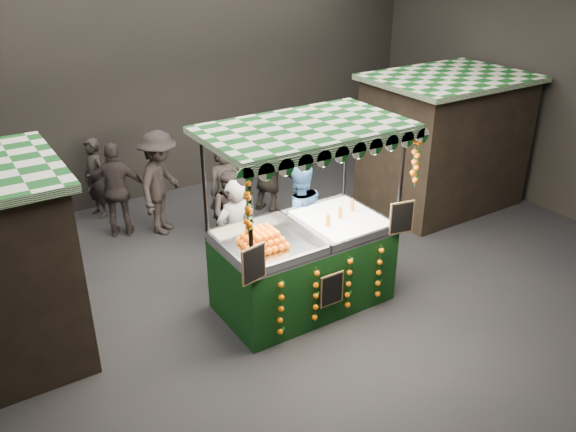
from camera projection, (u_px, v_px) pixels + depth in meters
ground at (299, 300)px, 8.92m from camera, size 12.00×12.00×0.00m
market_hall at (301, 77)px, 7.44m from camera, size 12.10×10.10×5.05m
neighbour_stall_right at (444, 141)px, 11.62m from camera, size 3.00×2.20×2.60m
juice_stall at (305, 253)px, 8.48m from camera, size 2.85×1.67×2.76m
vendor_grey at (235, 233)px, 8.99m from camera, size 0.69×0.51×1.76m
vendor_blue at (298, 218)px, 9.38m from camera, size 1.02×0.87×1.84m
shopper_0 at (225, 191)px, 10.62m from camera, size 0.64×0.47×1.64m
shopper_1 at (233, 214)px, 9.88m from camera, size 0.93×0.89×1.52m
shopper_2 at (117, 190)px, 10.47m from camera, size 1.12×0.83×1.77m
shopper_3 at (160, 183)px, 10.57m from camera, size 1.39×1.39×1.93m
shopper_5 at (268, 171)px, 11.43m from camera, size 0.95×1.64×1.69m
shopper_6 at (95, 178)px, 11.27m from camera, size 0.52×0.65×1.56m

